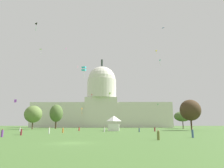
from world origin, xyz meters
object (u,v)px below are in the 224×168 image
at_px(tree_west_near, 56,113).
at_px(person_denim_front_right, 193,134).
at_px(person_white_aisle_center, 49,131).
at_px(kite_blue_high, 162,28).
at_px(kite_black_high, 35,25).
at_px(kite_green_low, 158,104).
at_px(kite_white_mid, 41,50).
at_px(kite_turquoise_high, 160,61).
at_px(capitol_building, 102,105).
at_px(tree_west_far, 33,114).
at_px(person_maroon_mid_center, 155,129).
at_px(person_purple_edge_west, 2,133).
at_px(person_orange_back_right, 63,130).
at_px(kite_yellow_high, 156,51).
at_px(tree_east_near, 190,110).
at_px(kite_lime_low, 110,94).
at_px(event_tent, 114,123).
at_px(kite_red_mid, 92,95).
at_px(kite_magenta_high, 66,49).
at_px(tree_east_far, 182,116).
at_px(person_navy_edge_east, 139,130).
at_px(kite_orange_low, 82,110).
at_px(person_white_near_tree_west, 20,130).
at_px(kite_pink_high, 78,67).
at_px(person_maroon_near_tree_east, 21,132).
at_px(person_white_front_center, 104,130).
at_px(kite_cyan_low, 84,69).
at_px(person_olive_mid_left, 158,135).
at_px(kite_violet_low, 15,101).
at_px(person_red_mid_right, 79,129).

xyz_separation_m(tree_west_near, person_denim_front_right, (48.46, -80.03, -8.13)).
height_order(person_white_aisle_center, kite_blue_high, kite_blue_high).
bearing_deg(kite_black_high, kite_green_low, 116.67).
xyz_separation_m(person_white_aisle_center, kite_white_mid, (-14.80, 29.31, 33.86)).
relative_size(kite_turquoise_high, kite_blue_high, 3.10).
xyz_separation_m(capitol_building, tree_west_far, (-31.07, -72.68, -11.63)).
distance_m(tree_west_near, person_maroon_mid_center, 66.58).
bearing_deg(person_purple_edge_west, person_orange_back_right, -116.10).
bearing_deg(kite_yellow_high, person_orange_back_right, 105.48).
bearing_deg(person_maroon_mid_center, tree_east_near, -143.65).
bearing_deg(kite_lime_low, tree_west_near, -118.29).
bearing_deg(kite_blue_high, person_purple_edge_west, -82.09).
xyz_separation_m(event_tent, tree_west_near, (-33.67, 38.76, 6.00)).
height_order(tree_west_far, kite_red_mid, kite_red_mid).
height_order(person_denim_front_right, kite_magenta_high, kite_magenta_high).
height_order(event_tent, tree_east_near, tree_east_near).
height_order(person_maroon_mid_center, kite_white_mid, kite_white_mid).
bearing_deg(tree_east_far, tree_east_near, -103.27).
distance_m(person_maroon_mid_center, person_navy_edge_east, 8.06).
bearing_deg(kite_white_mid, kite_magenta_high, 36.00).
bearing_deg(person_denim_front_right, person_orange_back_right, -143.49).
relative_size(tree_east_far, kite_orange_low, 3.47).
bearing_deg(person_white_near_tree_west, kite_orange_low, 66.09).
xyz_separation_m(person_white_near_tree_west, kite_pink_high, (11.16, 46.35, 36.44)).
distance_m(person_maroon_near_tree_east, person_navy_edge_east, 36.34).
height_order(person_white_front_center, person_white_near_tree_west, person_white_front_center).
height_order(event_tent, kite_cyan_low, kite_cyan_low).
bearing_deg(capitol_building, person_orange_back_right, -91.81).
height_order(tree_west_far, kite_black_high, kite_black_high).
bearing_deg(person_purple_edge_west, kite_magenta_high, -92.04).
bearing_deg(kite_pink_high, kite_blue_high, -70.61).
xyz_separation_m(person_olive_mid_left, kite_orange_low, (-24.07, 73.73, 9.22)).
distance_m(tree_west_near, kite_red_mid, 41.05).
bearing_deg(tree_east_near, capitol_building, 114.86).
bearing_deg(kite_yellow_high, kite_violet_low, 76.50).
relative_size(person_navy_edge_east, person_red_mid_right, 1.01).
bearing_deg(event_tent, kite_turquoise_high, 63.51).
bearing_deg(kite_pink_high, person_orange_back_right, -123.99).
bearing_deg(person_maroon_near_tree_east, person_white_front_center, -3.77).
height_order(tree_west_far, person_purple_edge_west, tree_west_far).
xyz_separation_m(person_olive_mid_left, person_maroon_mid_center, (7.25, 40.59, -0.01)).
distance_m(person_maroon_near_tree_east, person_white_aisle_center, 9.01).
relative_size(kite_violet_low, kite_pink_high, 0.59).
bearing_deg(kite_orange_low, tree_west_near, -60.64).
distance_m(capitol_building, kite_white_mid, 98.71).
height_order(tree_west_far, person_orange_back_right, tree_west_far).
xyz_separation_m(person_denim_front_right, person_navy_edge_east, (-6.44, 29.58, -0.07)).
height_order(person_maroon_near_tree_east, person_white_near_tree_west, same).
bearing_deg(person_orange_back_right, kite_magenta_high, -11.07).
xyz_separation_m(kite_violet_low, kite_lime_low, (43.19, 7.89, 4.54)).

